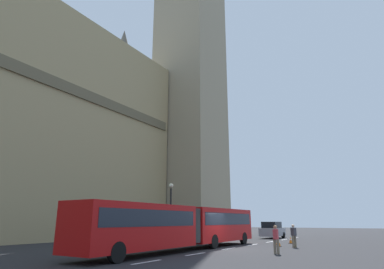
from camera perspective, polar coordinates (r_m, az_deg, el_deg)
The scene contains 11 objects.
ground_plane at distance 24.38m, azimuth 6.07°, elevation -19.61°, with size 160.00×160.00×0.00m, color #262628.
lane_centre_marking at distance 26.85m, azimuth 8.78°, elevation -19.09°, with size 34.40×0.16×0.01m.
clock_tower at distance 62.32m, azimuth -0.27°, elevation 21.44°, with size 10.70×10.70×74.31m.
articulated_bus at distance 23.16m, azimuth -1.45°, elevation -15.59°, with size 18.54×2.54×2.90m.
sedan_lead at distance 40.27m, azimuth 14.10°, elevation -16.14°, with size 4.40×1.86×1.85m.
traffic_cone_west at distance 27.49m, azimuth 15.17°, elevation -18.08°, with size 0.36×0.36×0.58m.
traffic_cone_middle at distance 29.49m, azimuth 14.96°, elevation -17.86°, with size 0.36×0.36×0.58m.
traffic_cone_east at distance 31.39m, azimuth 17.12°, elevation -17.51°, with size 0.36×0.36×0.58m.
street_lamp at distance 29.58m, azimuth -3.82°, elevation -12.92°, with size 0.44×0.44×5.27m.
pedestrian_near_cones at distance 21.24m, azimuth 14.69°, elevation -17.43°, with size 0.41×0.36×1.69m.
pedestrian_by_kerb at distance 26.60m, azimuth 17.63°, elevation -16.66°, with size 0.44×0.46×1.69m.
Camera 1 is at (-21.80, -10.73, 1.95)m, focal length 30.01 mm.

